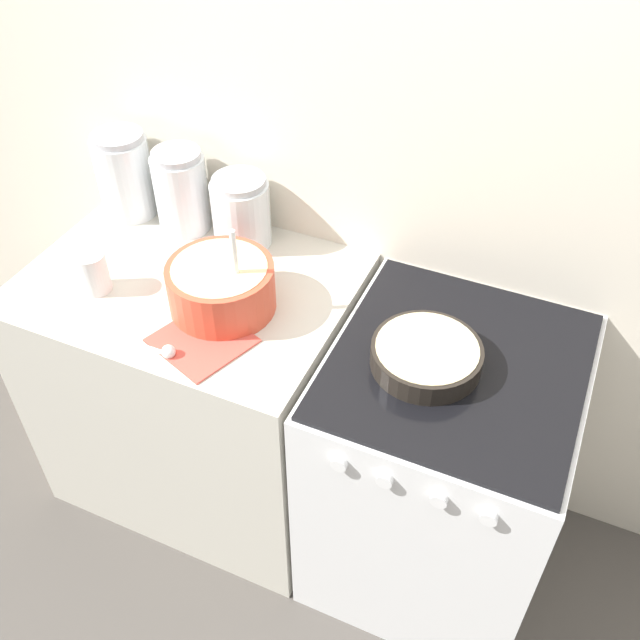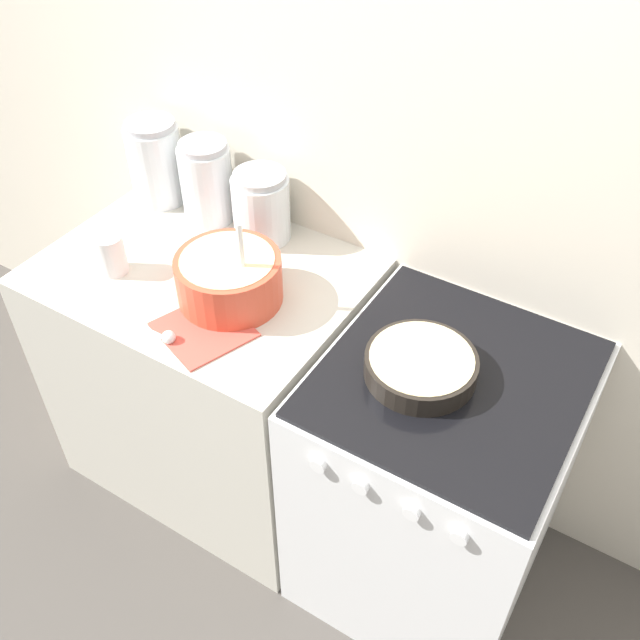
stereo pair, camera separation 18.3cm
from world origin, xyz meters
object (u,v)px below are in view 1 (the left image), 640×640
Objects in this scene: tin_can at (94,272)px; storage_jar_middle at (182,195)px; stove at (439,468)px; storage_jar_right at (241,216)px; baking_pan at (426,355)px; storage_jar_left at (126,179)px; mixing_bowl at (221,285)px.

storage_jar_middle is at bearing 80.19° from tin_can.
stove is 1.14m from tin_can.
storage_jar_right is at bearing 53.99° from tin_can.
baking_pan is 1.11m from storage_jar_left.
stove is at bearing -14.10° from storage_jar_middle.
storage_jar_left is (-1.07, 0.28, 0.08)m from baking_pan.
storage_jar_left is (-1.15, 0.24, 0.56)m from stove.
mixing_bowl is 1.32× the size of storage_jar_right.
storage_jar_middle is (0.20, -0.00, -0.01)m from storage_jar_left.
storage_jar_left is 1.05× the size of storage_jar_middle.
stove is 3.28× the size of storage_jar_left.
baking_pan is 0.72m from storage_jar_right.
storage_jar_left is at bearing 165.54° from baking_pan.
storage_jar_right is (-0.09, 0.29, 0.02)m from mixing_bowl.
storage_jar_right is 0.46m from tin_can.
storage_jar_middle is 2.15× the size of tin_can.
storage_jar_middle is 0.20m from storage_jar_right.
stove is 7.42× the size of tin_can.
stove is 0.83m from mixing_bowl.
stove is at bearing 7.32° from tin_can.
baking_pan is 0.94m from tin_can.
mixing_bowl is 2.41× the size of tin_can.
storage_jar_right is (-0.67, 0.28, 0.06)m from baking_pan.
stove is 3.20× the size of baking_pan.
storage_jar_left is at bearing 180.00° from storage_jar_right.
storage_jar_left reaches higher than baking_pan.
mixing_bowl is at bearing -44.11° from storage_jar_middle.
mixing_bowl reaches higher than storage_jar_right.
storage_jar_middle is 1.18× the size of storage_jar_right.
stove is 0.95m from storage_jar_right.
tin_can is at bearing -69.15° from storage_jar_left.
storage_jar_left is 1.24× the size of storage_jar_right.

